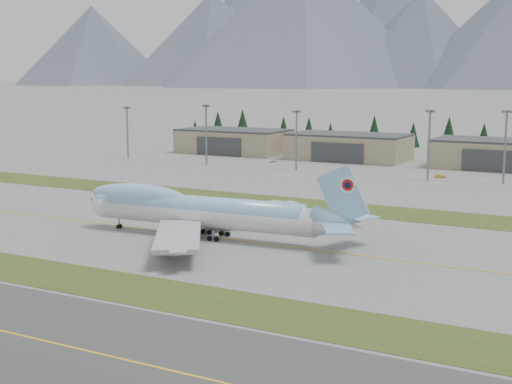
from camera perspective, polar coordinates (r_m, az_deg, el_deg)
The scene contains 12 objects.
ground at distance 159.27m, azimuth -6.99°, elevation -3.19°, with size 7000.00×7000.00×0.00m, color slate.
grass_strip_near at distance 131.05m, azimuth -16.66°, elevation -6.24°, with size 400.00×14.00×0.08m, color #364C1B.
grass_strip_far at distance 196.99m, azimuth 0.57°, elevation -0.73°, with size 400.00×18.00×0.08m, color #364C1B.
taxiway_line_main at distance 159.27m, azimuth -6.99°, elevation -3.19°, with size 400.00×0.40×0.02m, color gold.
boeing_747_freighter at distance 152.37m, azimuth -4.27°, elevation -1.52°, with size 65.89×56.81×17.37m.
hangar_left at distance 320.99m, azimuth -1.80°, elevation 4.10°, with size 48.00×26.60×10.80m.
hangar_center at distance 297.40m, azimuth 7.43°, elevation 3.62°, with size 48.00×26.60×10.80m.
hangar_right at distance 281.83m, azimuth 18.91°, elevation 2.89°, with size 48.00×26.60×10.80m.
floodlight_masts at distance 253.01m, azimuth 7.85°, elevation 5.03°, with size 203.47×11.10×23.51m.
service_vehicle_a at distance 286.89m, azimuth 1.41°, elevation 2.41°, with size 1.46×3.61×1.23m, color silver.
service_vehicle_b at distance 250.82m, azimuth 14.53°, elevation 1.13°, with size 1.34×3.81×1.26m, color gold.
conifer_belt at distance 352.19m, azimuth 12.69°, elevation 4.62°, with size 265.22×16.13×16.88m.
Camera 1 is at (90.14, -126.82, 34.06)m, focal length 50.00 mm.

